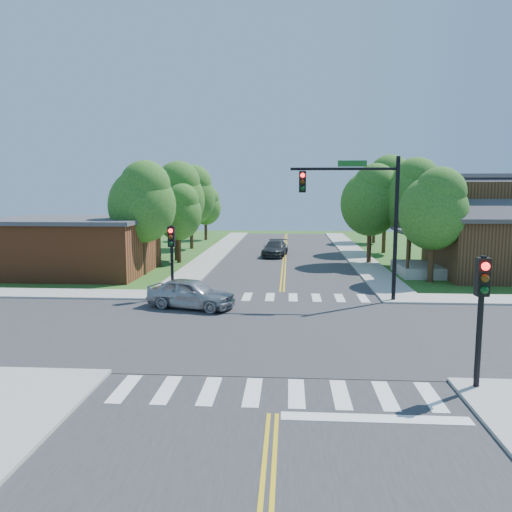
# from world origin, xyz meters

# --- Properties ---
(ground) EXTENTS (100.00, 100.00, 0.00)m
(ground) POSITION_xyz_m (0.00, 0.00, 0.00)
(ground) COLOR #2C581B
(ground) RESTS_ON ground
(road_ns) EXTENTS (10.00, 90.00, 0.04)m
(road_ns) POSITION_xyz_m (0.00, 0.00, 0.02)
(road_ns) COLOR #2D2D30
(road_ns) RESTS_ON ground
(road_ew) EXTENTS (90.00, 10.00, 0.04)m
(road_ew) POSITION_xyz_m (0.00, 0.00, 0.03)
(road_ew) COLOR #2D2D30
(road_ew) RESTS_ON ground
(intersection_patch) EXTENTS (10.20, 10.20, 0.06)m
(intersection_patch) POSITION_xyz_m (0.00, 0.00, 0.00)
(intersection_patch) COLOR #2D2D30
(intersection_patch) RESTS_ON ground
(sidewalk_nw) EXTENTS (40.00, 40.00, 0.14)m
(sidewalk_nw) POSITION_xyz_m (-15.82, 15.82, 0.07)
(sidewalk_nw) COLOR #9E9B93
(sidewalk_nw) RESTS_ON ground
(crosswalk_north) EXTENTS (8.85, 2.00, 0.01)m
(crosswalk_north) POSITION_xyz_m (0.00, 6.20, 0.05)
(crosswalk_north) COLOR white
(crosswalk_north) RESTS_ON ground
(crosswalk_south) EXTENTS (8.85, 2.00, 0.01)m
(crosswalk_south) POSITION_xyz_m (0.00, -6.20, 0.05)
(crosswalk_south) COLOR white
(crosswalk_south) RESTS_ON ground
(centerline) EXTENTS (0.30, 90.00, 0.01)m
(centerline) POSITION_xyz_m (0.00, 0.00, 0.05)
(centerline) COLOR gold
(centerline) RESTS_ON ground
(stop_bar) EXTENTS (4.60, 0.45, 0.09)m
(stop_bar) POSITION_xyz_m (2.50, -7.60, 0.00)
(stop_bar) COLOR white
(stop_bar) RESTS_ON ground
(signal_mast_ne) EXTENTS (5.30, 0.42, 7.20)m
(signal_mast_ne) POSITION_xyz_m (3.91, 5.59, 4.85)
(signal_mast_ne) COLOR black
(signal_mast_ne) RESTS_ON ground
(signal_pole_se) EXTENTS (0.34, 0.42, 3.80)m
(signal_pole_se) POSITION_xyz_m (5.60, -5.62, 2.66)
(signal_pole_se) COLOR black
(signal_pole_se) RESTS_ON ground
(signal_pole_nw) EXTENTS (0.34, 0.42, 3.80)m
(signal_pole_nw) POSITION_xyz_m (-5.60, 5.58, 2.66)
(signal_pole_nw) COLOR black
(signal_pole_nw) RESTS_ON ground
(building_nw) EXTENTS (10.40, 8.40, 3.73)m
(building_nw) POSITION_xyz_m (-14.20, 13.20, 1.88)
(building_nw) COLOR brown
(building_nw) RESTS_ON ground
(tree_e_a) EXTENTS (4.09, 3.89, 6.96)m
(tree_e_a) POSITION_xyz_m (9.08, 11.34, 4.55)
(tree_e_a) COLOR #382314
(tree_e_a) RESTS_ON ground
(tree_e_b) EXTENTS (4.68, 4.45, 7.96)m
(tree_e_b) POSITION_xyz_m (9.33, 18.12, 5.22)
(tree_e_b) COLOR #382314
(tree_e_b) RESTS_ON ground
(tree_e_c) EXTENTS (5.11, 4.86, 8.69)m
(tree_e_c) POSITION_xyz_m (8.93, 25.84, 5.70)
(tree_e_c) COLOR #382314
(tree_e_c) RESTS_ON ground
(tree_e_d) EXTENTS (4.15, 3.94, 7.05)m
(tree_e_d) POSITION_xyz_m (9.48, 34.52, 4.62)
(tree_e_d) COLOR #382314
(tree_e_d) RESTS_ON ground
(tree_w_a) EXTENTS (4.41, 4.19, 7.50)m
(tree_w_a) POSITION_xyz_m (-9.17, 12.85, 4.91)
(tree_w_a) COLOR #382314
(tree_w_a) RESTS_ON ground
(tree_w_b) EXTENTS (4.63, 4.39, 7.86)m
(tree_w_b) POSITION_xyz_m (-8.54, 19.81, 5.15)
(tree_w_b) COLOR #382314
(tree_w_b) RESTS_ON ground
(tree_w_c) EXTENTS (4.69, 4.46, 7.98)m
(tree_w_c) POSITION_xyz_m (-8.92, 27.93, 5.23)
(tree_w_c) COLOR #382314
(tree_w_c) RESTS_ON ground
(tree_w_d) EXTENTS (3.52, 3.34, 5.98)m
(tree_w_d) POSITION_xyz_m (-9.00, 36.63, 3.91)
(tree_w_d) COLOR #382314
(tree_w_d) RESTS_ON ground
(tree_house) EXTENTS (4.45, 4.23, 7.57)m
(tree_house) POSITION_xyz_m (6.50, 18.67, 4.96)
(tree_house) COLOR #382314
(tree_house) RESTS_ON ground
(tree_bldg) EXTENTS (3.62, 3.44, 6.16)m
(tree_bldg) POSITION_xyz_m (-8.07, 18.57, 4.03)
(tree_bldg) COLOR #382314
(tree_bldg) RESTS_ON ground
(car_silver) EXTENTS (3.99, 5.12, 1.43)m
(car_silver) POSITION_xyz_m (-4.22, 3.50, 0.71)
(car_silver) COLOR #A4A7AA
(car_silver) RESTS_ON ground
(car_dgrey) EXTENTS (2.82, 4.93, 1.32)m
(car_dgrey) POSITION_xyz_m (-0.81, 22.56, 0.66)
(car_dgrey) COLOR #2F3334
(car_dgrey) RESTS_ON ground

